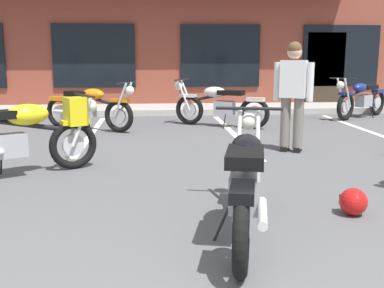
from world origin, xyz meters
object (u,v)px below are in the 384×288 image
person_near_building (293,90)px  motorcycle_green_cafe_racer (25,134)px  motorcycle_silver_naked (220,105)px  helmet_on_pavement (353,202)px  motorcycle_foreground_classic (246,181)px  motorcycle_blue_standard (362,98)px  motorcycle_black_cruiser (89,107)px

person_near_building → motorcycle_green_cafe_racer: bearing=-163.3°
motorcycle_green_cafe_racer → person_near_building: size_ratio=1.14×
motorcycle_silver_naked → helmet_on_pavement: (0.45, -5.49, -0.33)m
motorcycle_foreground_classic → helmet_on_pavement: (1.11, 0.38, -0.33)m
motorcycle_silver_naked → motorcycle_blue_standard: (3.56, 1.06, 0.00)m
motorcycle_blue_standard → motorcycle_green_cafe_racer: (-6.53, -4.79, 0.07)m
motorcycle_green_cafe_racer → helmet_on_pavement: (3.42, -1.76, -0.40)m
motorcycle_blue_standard → person_near_building: person_near_building is taller
motorcycle_green_cafe_racer → motorcycle_silver_naked: bearing=51.4°
motorcycle_foreground_classic → motorcycle_green_cafe_racer: (-2.32, 2.14, 0.07)m
motorcycle_foreground_classic → person_near_building: bearing=66.9°
motorcycle_blue_standard → motorcycle_black_cruiser: bearing=-168.3°
motorcycle_black_cruiser → helmet_on_pavement: 6.12m
motorcycle_black_cruiser → person_near_building: 4.17m
motorcycle_foreground_classic → motorcycle_blue_standard: 8.11m
helmet_on_pavement → motorcycle_silver_naked: bearing=94.6°
motorcycle_blue_standard → helmet_on_pavement: (-3.11, -6.55, -0.33)m
motorcycle_silver_naked → motorcycle_black_cruiser: bearing=-175.2°
motorcycle_blue_standard → motorcycle_green_cafe_racer: same height
motorcycle_silver_naked → motorcycle_blue_standard: same height
motorcycle_black_cruiser → motorcycle_silver_naked: 2.67m
motorcycle_foreground_classic → person_near_building: person_near_building is taller
motorcycle_blue_standard → person_near_building: (-2.83, -3.68, 0.49)m
motorcycle_foreground_classic → motorcycle_silver_naked: bearing=83.6°
motorcycle_black_cruiser → motorcycle_silver_naked: bearing=4.8°
person_near_building → helmet_on_pavement: (-0.28, -2.87, -0.82)m
motorcycle_blue_standard → helmet_on_pavement: 7.26m
motorcycle_foreground_classic → motorcycle_green_cafe_racer: 3.15m
motorcycle_blue_standard → motorcycle_green_cafe_racer: 8.10m
motorcycle_foreground_classic → motorcycle_black_cruiser: size_ratio=1.10×
motorcycle_foreground_classic → motorcycle_blue_standard: size_ratio=1.15×
motorcycle_silver_naked → person_near_building: size_ratio=1.13×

